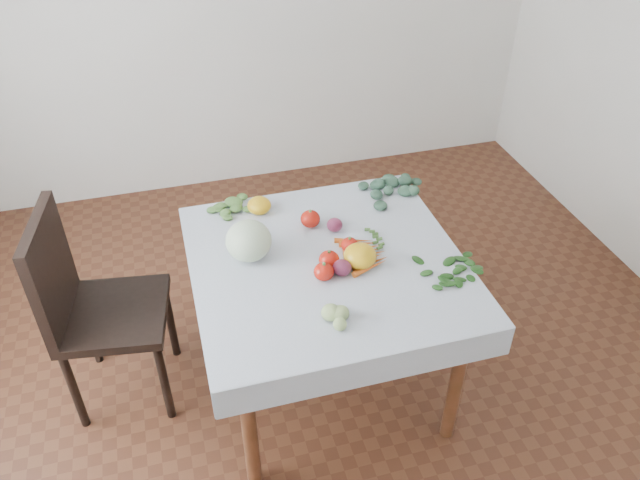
{
  "coord_description": "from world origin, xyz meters",
  "views": [
    {
      "loc": [
        -0.57,
        -1.94,
        2.41
      ],
      "look_at": [
        -0.01,
        0.07,
        0.82
      ],
      "focal_mm": 35.0,
      "sensor_mm": 36.0,
      "label": 1
    }
  ],
  "objects_px": {
    "table": "(327,279)",
    "cabbage": "(249,241)",
    "heirloom_back": "(259,205)",
    "carrot_bunch": "(364,253)",
    "chair": "(88,301)"
  },
  "relations": [
    {
      "from": "table",
      "to": "cabbage",
      "type": "xyz_separation_m",
      "value": [
        -0.31,
        0.11,
        0.19
      ]
    },
    {
      "from": "cabbage",
      "to": "table",
      "type": "bearing_deg",
      "value": -20.17
    },
    {
      "from": "chair",
      "to": "cabbage",
      "type": "height_order",
      "value": "chair"
    },
    {
      "from": "table",
      "to": "carrot_bunch",
      "type": "height_order",
      "value": "carrot_bunch"
    },
    {
      "from": "cabbage",
      "to": "heirloom_back",
      "type": "relative_size",
      "value": 1.74
    },
    {
      "from": "chair",
      "to": "carrot_bunch",
      "type": "bearing_deg",
      "value": -11.5
    },
    {
      "from": "chair",
      "to": "cabbage",
      "type": "xyz_separation_m",
      "value": [
        0.7,
        -0.12,
        0.27
      ]
    },
    {
      "from": "table",
      "to": "carrot_bunch",
      "type": "relative_size",
      "value": 3.72
    },
    {
      "from": "table",
      "to": "cabbage",
      "type": "height_order",
      "value": "cabbage"
    },
    {
      "from": "heirloom_back",
      "to": "carrot_bunch",
      "type": "xyz_separation_m",
      "value": [
        0.36,
        -0.44,
        -0.03
      ]
    },
    {
      "from": "carrot_bunch",
      "to": "cabbage",
      "type": "bearing_deg",
      "value": 165.44
    },
    {
      "from": "table",
      "to": "heirloom_back",
      "type": "relative_size",
      "value": 9.07
    },
    {
      "from": "chair",
      "to": "heirloom_back",
      "type": "distance_m",
      "value": 0.86
    },
    {
      "from": "cabbage",
      "to": "chair",
      "type": "bearing_deg",
      "value": 170.58
    },
    {
      "from": "chair",
      "to": "carrot_bunch",
      "type": "xyz_separation_m",
      "value": [
        1.16,
        -0.24,
        0.19
      ]
    }
  ]
}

